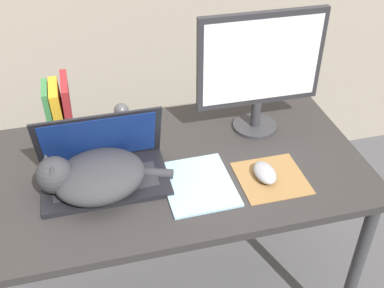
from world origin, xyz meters
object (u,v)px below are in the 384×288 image
notepad (198,184)px  computer_mouse (265,173)px  laptop (104,168)px  external_monitor (260,67)px  webcam (121,111)px  cat (93,176)px  book_row (60,113)px

notepad → computer_mouse: bearing=-4.9°
laptop → external_monitor: bearing=15.4°
webcam → cat: bearing=-110.6°
computer_mouse → book_row: book_row is taller
computer_mouse → book_row: size_ratio=0.47×
book_row → external_monitor: bearing=-7.7°
external_monitor → webcam: (-0.47, 0.15, -0.20)m
computer_mouse → webcam: size_ratio=1.40×
external_monitor → computer_mouse: (-0.07, -0.28, -0.23)m
external_monitor → notepad: bearing=-137.8°
computer_mouse → webcam: 0.59m
laptop → cat: bearing=-128.3°
cat → computer_mouse: size_ratio=3.78×
external_monitor → book_row: external_monitor is taller
computer_mouse → notepad: bearing=175.1°
cat → webcam: bearing=69.4°
laptop → notepad: 0.30m
computer_mouse → notepad: computer_mouse is taller
laptop → cat: laptop is taller
computer_mouse → notepad: size_ratio=0.42×
book_row → cat: bearing=-75.0°
computer_mouse → webcam: (-0.40, 0.43, 0.03)m
cat → webcam: size_ratio=5.28×
cat → external_monitor: 0.66m
external_monitor → notepad: size_ratio=1.68×
notepad → webcam: (-0.18, 0.41, 0.05)m
cat → notepad: size_ratio=1.59×
computer_mouse → external_monitor: bearing=75.9°
notepad → webcam: size_ratio=3.32×
laptop → notepad: (0.28, -0.10, -0.04)m
cat → notepad: bearing=-10.4°
cat → webcam: (0.13, 0.35, -0.01)m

